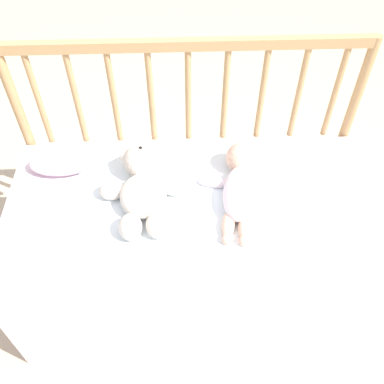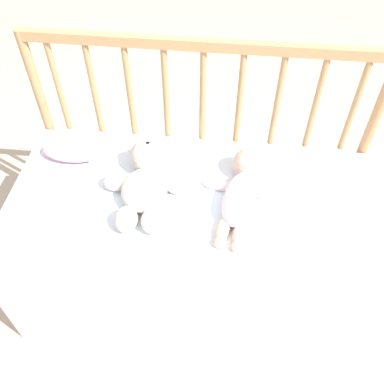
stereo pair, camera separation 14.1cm
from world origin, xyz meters
The scene contains 7 objects.
ground_plane centered at (0.00, 0.00, 0.00)m, with size 12.00×12.00×0.00m, color #C6B293.
crib_mattress centered at (0.00, 0.00, 0.27)m, with size 1.28×0.64×0.54m.
crib_rail centered at (0.00, 0.34, 0.67)m, with size 1.28×0.04×0.95m.
blanket centered at (0.01, 0.01, 0.54)m, with size 0.82×0.52×0.01m.
teddy_bear centered at (-0.16, 0.05, 0.59)m, with size 0.30×0.38×0.13m.
baby centered at (0.16, 0.05, 0.58)m, with size 0.29×0.41×0.11m.
small_pillow centered at (-0.47, 0.19, 0.57)m, with size 0.23×0.12×0.06m.
Camera 2 is at (0.10, -0.93, 1.66)m, focal length 40.00 mm.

